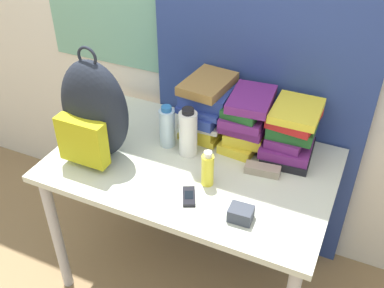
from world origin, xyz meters
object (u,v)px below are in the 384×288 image
at_px(backpack, 94,113).
at_px(book_stack_right, 291,132).
at_px(book_stack_left, 207,106).
at_px(cell_phone, 189,196).
at_px(sunscreen_bottle, 208,169).
at_px(camera_pouch, 241,214).
at_px(water_bottle, 167,127).
at_px(sports_bottle, 188,133).
at_px(book_stack_center, 247,119).
at_px(sunglasses_case, 262,170).

height_order(backpack, book_stack_right, backpack).
distance_m(book_stack_left, cell_phone, 0.49).
height_order(sunscreen_bottle, cell_phone, sunscreen_bottle).
bearing_deg(sunscreen_bottle, backpack, -178.04).
relative_size(book_stack_left, camera_pouch, 3.11).
relative_size(water_bottle, sports_bottle, 0.87).
height_order(water_bottle, cell_phone, water_bottle).
bearing_deg(book_stack_right, book_stack_center, -179.14).
bearing_deg(book_stack_right, sports_bottle, -156.22).
xyz_separation_m(book_stack_center, water_bottle, (-0.33, -0.16, -0.04)).
distance_m(book_stack_left, book_stack_center, 0.20).
height_order(sports_bottle, sunglasses_case, sports_bottle).
xyz_separation_m(sunscreen_bottle, camera_pouch, (0.19, -0.14, -0.05)).
xyz_separation_m(book_stack_center, sports_bottle, (-0.21, -0.18, -0.02)).
xyz_separation_m(backpack, sunscreen_bottle, (0.52, 0.02, -0.14)).
bearing_deg(sunglasses_case, book_stack_left, 151.80).
distance_m(water_bottle, sunglasses_case, 0.47).
relative_size(water_bottle, sunscreen_bottle, 1.25).
height_order(book_stack_left, water_bottle, book_stack_left).
bearing_deg(camera_pouch, sunscreen_bottle, 144.92).
height_order(book_stack_center, book_stack_right, book_stack_center).
distance_m(book_stack_right, sunglasses_case, 0.21).
distance_m(book_stack_left, sunscreen_bottle, 0.38).
relative_size(water_bottle, camera_pouch, 2.17).
height_order(book_stack_right, sunscreen_bottle, book_stack_right).
relative_size(water_bottle, cell_phone, 1.73).
relative_size(book_stack_left, sunglasses_case, 1.88).
relative_size(backpack, sunglasses_case, 3.32).
distance_m(book_stack_right, cell_phone, 0.54).
bearing_deg(backpack, cell_phone, -10.97).
bearing_deg(sunscreen_bottle, sports_bottle, 135.61).
distance_m(book_stack_center, camera_pouch, 0.51).
bearing_deg(cell_phone, book_stack_right, 57.90).
bearing_deg(sunglasses_case, book_stack_center, 128.03).
bearing_deg(book_stack_left, backpack, -136.08).
bearing_deg(water_bottle, sunscreen_bottle, -33.08).
xyz_separation_m(book_stack_right, water_bottle, (-0.53, -0.16, -0.02)).
height_order(book_stack_center, sports_bottle, book_stack_center).
bearing_deg(backpack, water_bottle, 39.15).
distance_m(book_stack_center, water_bottle, 0.36).
distance_m(cell_phone, camera_pouch, 0.23).
relative_size(sports_bottle, cell_phone, 1.98).
distance_m(backpack, sunscreen_bottle, 0.54).
xyz_separation_m(book_stack_left, book_stack_center, (0.20, -0.00, -0.02)).
height_order(water_bottle, camera_pouch, water_bottle).
xyz_separation_m(book_stack_left, camera_pouch, (0.34, -0.48, -0.12)).
height_order(backpack, sunscreen_bottle, backpack).
xyz_separation_m(book_stack_center, camera_pouch, (0.14, -0.47, -0.11)).
bearing_deg(sports_bottle, book_stack_center, 40.36).
xyz_separation_m(backpack, cell_phone, (0.49, -0.09, -0.21)).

